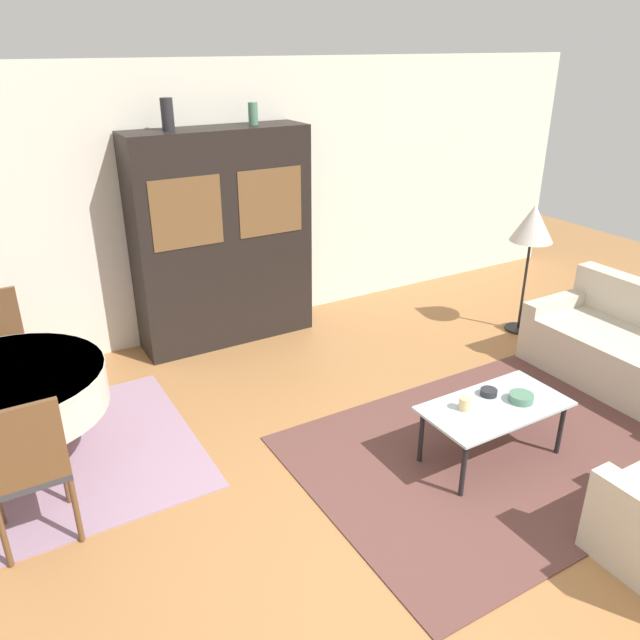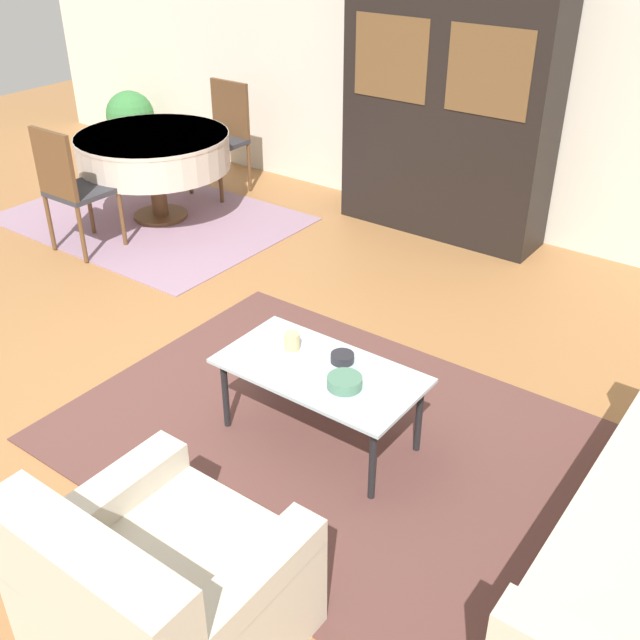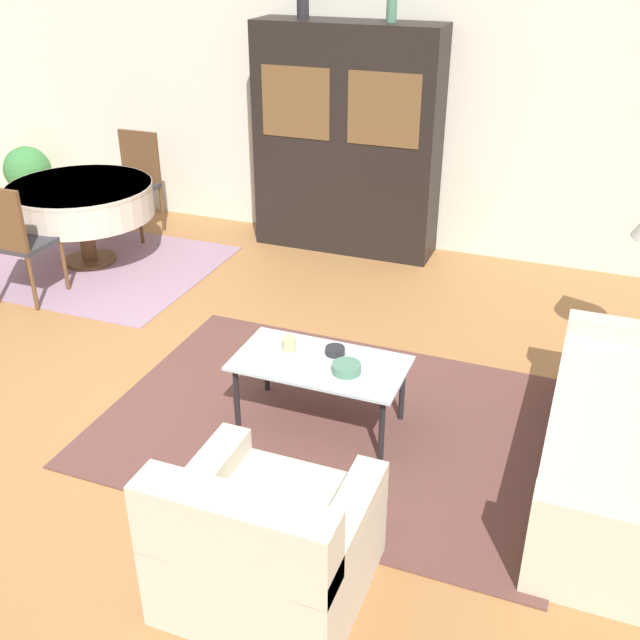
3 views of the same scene
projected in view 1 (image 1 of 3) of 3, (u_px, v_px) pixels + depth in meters
The scene contains 14 objects.
ground_plane at pixel (408, 550), 3.80m from camera, with size 14.00×14.00×0.00m, color #9E6B3D.
wall_back at pixel (187, 207), 6.10m from camera, with size 10.00×0.06×2.70m.
area_rug at pixel (494, 451), 4.70m from camera, with size 2.90×2.10×0.01m.
dining_rug at pixel (21, 472), 4.48m from camera, with size 2.47×1.81×0.01m.
coffee_table at pixel (495, 410), 4.47m from camera, with size 1.07×0.56×0.45m.
display_cabinet at pixel (223, 239), 6.10m from camera, with size 1.74×0.48×2.11m.
dining_table at pixel (9, 393), 4.30m from camera, with size 1.31×1.31×0.75m.
dining_chair_near at pixel (27, 465), 3.62m from camera, with size 0.44×0.44×1.02m.
floor_lamp at pixel (533, 227), 6.23m from camera, with size 0.43×0.43×1.36m.
cup at pixel (465, 404), 4.38m from camera, with size 0.08×0.08×0.09m.
bowl at pixel (521, 398), 4.49m from camera, with size 0.18×0.18×0.06m.
bowl_small at pixel (489, 392), 4.57m from camera, with size 0.12×0.12×0.05m.
vase_tall at pixel (167, 114), 5.41m from camera, with size 0.11×0.11×0.27m.
vase_short at pixel (253, 114), 5.80m from camera, with size 0.09×0.09×0.20m.
Camera 1 is at (-1.92, -2.22, 2.84)m, focal length 35.00 mm.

